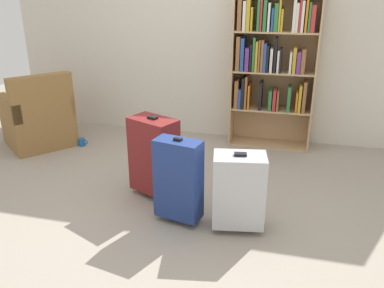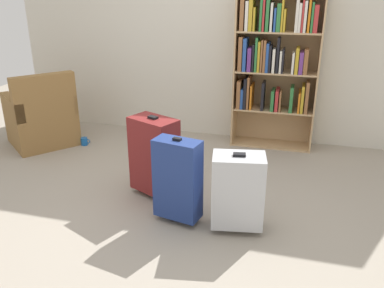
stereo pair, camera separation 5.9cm
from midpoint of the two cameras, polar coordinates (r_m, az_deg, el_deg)
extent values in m
plane|color=#9E9384|center=(3.55, -3.97, -9.25)|extent=(9.12, 9.12, 0.00)
cube|color=beige|center=(5.03, 2.93, 15.67)|extent=(5.21, 0.10, 2.60)
cube|color=tan|center=(4.81, 5.55, 10.35)|extent=(0.02, 0.33, 1.77)
cube|color=tan|center=(4.77, 16.69, 9.44)|extent=(0.02, 0.33, 1.77)
cube|color=tan|center=(4.92, 11.22, 10.29)|extent=(0.94, 0.02, 1.77)
cube|color=tan|center=(5.01, 10.39, 0.09)|extent=(0.90, 0.31, 0.02)
cube|color=tan|center=(4.87, 10.74, 4.95)|extent=(0.90, 0.31, 0.02)
cube|color=tan|center=(4.76, 11.11, 10.06)|extent=(0.90, 0.31, 0.02)
cube|color=tan|center=(4.70, 11.51, 15.36)|extent=(0.90, 0.31, 0.02)
cube|color=brown|center=(4.82, 6.09, 7.17)|extent=(0.04, 0.23, 0.33)
cube|color=#264C99|center=(4.82, 6.54, 6.59)|extent=(0.03, 0.23, 0.23)
cube|color=black|center=(4.82, 7.00, 7.32)|extent=(0.03, 0.25, 0.36)
cube|color=brown|center=(4.82, 7.44, 7.44)|extent=(0.02, 0.27, 0.38)
cube|color=orange|center=(4.83, 7.82, 6.84)|extent=(0.02, 0.27, 0.28)
cube|color=black|center=(4.79, 9.39, 6.88)|extent=(0.03, 0.23, 0.32)
cube|color=#2D7238|center=(4.81, 10.73, 6.29)|extent=(0.04, 0.25, 0.23)
cube|color=#B22D2D|center=(4.81, 11.31, 6.31)|extent=(0.04, 0.27, 0.24)
cube|color=brown|center=(4.77, 11.76, 6.12)|extent=(0.02, 0.19, 0.23)
cube|color=#2D7238|center=(4.78, 13.25, 6.36)|extent=(0.04, 0.23, 0.29)
cube|color=orange|center=(4.81, 14.28, 6.03)|extent=(0.02, 0.28, 0.23)
cube|color=gold|center=(4.80, 14.71, 6.40)|extent=(0.03, 0.26, 0.31)
cube|color=brown|center=(4.76, 15.30, 6.54)|extent=(0.04, 0.21, 0.36)
cube|color=brown|center=(4.71, 6.28, 12.67)|extent=(0.04, 0.19, 0.38)
cube|color=#264C99|center=(4.71, 6.89, 12.56)|extent=(0.04, 0.21, 0.37)
cube|color=#66337F|center=(4.71, 7.54, 11.90)|extent=(0.04, 0.21, 0.26)
cube|color=black|center=(4.74, 8.12, 12.15)|extent=(0.02, 0.28, 0.30)
cube|color=#2D7238|center=(4.69, 8.47, 12.51)|extent=(0.03, 0.20, 0.38)
cube|color=gold|center=(4.71, 8.87, 12.26)|extent=(0.03, 0.23, 0.33)
cube|color=brown|center=(4.71, 9.26, 12.35)|extent=(0.02, 0.25, 0.35)
cube|color=brown|center=(4.69, 9.62, 12.27)|extent=(0.03, 0.21, 0.35)
cube|color=#264C99|center=(4.71, 10.03, 12.09)|extent=(0.03, 0.25, 0.32)
cube|color=black|center=(4.69, 10.37, 11.89)|extent=(0.02, 0.21, 0.29)
cube|color=silver|center=(4.71, 10.89, 11.70)|extent=(0.03, 0.26, 0.26)
cube|color=black|center=(4.67, 11.42, 12.32)|extent=(0.03, 0.19, 0.38)
cube|color=silver|center=(4.71, 11.82, 11.52)|extent=(0.02, 0.27, 0.24)
cube|color=black|center=(4.68, 12.11, 11.56)|extent=(0.02, 0.20, 0.27)
cube|color=silver|center=(4.68, 13.46, 11.24)|extent=(0.02, 0.20, 0.23)
cube|color=gold|center=(4.70, 13.99, 11.54)|extent=(0.04, 0.24, 0.28)
cube|color=#66337F|center=(4.70, 14.54, 11.22)|extent=(0.04, 0.23, 0.24)
cube|color=brown|center=(4.68, 15.16, 11.32)|extent=(0.04, 0.20, 0.27)
cube|color=brown|center=(4.70, 6.57, 17.92)|extent=(0.04, 0.26, 0.35)
cube|color=silver|center=(4.69, 7.22, 17.64)|extent=(0.03, 0.26, 0.31)
cube|color=gold|center=(4.69, 7.77, 18.00)|extent=(0.04, 0.27, 0.38)
cube|color=gold|center=(4.65, 8.18, 17.16)|extent=(0.02, 0.19, 0.25)
cube|color=#2D7238|center=(4.66, 9.15, 17.62)|extent=(0.03, 0.25, 0.33)
cube|color=#B22D2D|center=(4.67, 9.54, 17.71)|extent=(0.02, 0.27, 0.35)
cube|color=#2D7238|center=(4.64, 10.01, 17.64)|extent=(0.03, 0.20, 0.34)
cube|color=silver|center=(4.63, 10.55, 17.31)|extent=(0.02, 0.20, 0.30)
cube|color=#264C99|center=(4.67, 11.05, 16.98)|extent=(0.02, 0.27, 0.24)
cube|color=#2D7238|center=(4.63, 11.54, 17.20)|extent=(0.04, 0.20, 0.29)
cube|color=gold|center=(4.63, 12.05, 17.71)|extent=(0.02, 0.21, 0.38)
cube|color=gold|center=(4.66, 12.33, 16.83)|extent=(0.02, 0.27, 0.23)
cube|color=silver|center=(4.63, 13.98, 17.37)|extent=(0.03, 0.21, 0.35)
cube|color=silver|center=(4.65, 14.36, 17.04)|extent=(0.03, 0.27, 0.30)
cube|color=#B22D2D|center=(4.65, 14.76, 17.47)|extent=(0.02, 0.27, 0.37)
cube|color=silver|center=(4.65, 15.08, 17.12)|extent=(0.03, 0.25, 0.32)
cube|color=orange|center=(4.66, 15.57, 17.13)|extent=(0.02, 0.27, 0.33)
cube|color=#2D7238|center=(4.62, 15.97, 16.92)|extent=(0.02, 0.19, 0.31)
cube|color=#B22D2D|center=(4.62, 16.44, 16.72)|extent=(0.04, 0.20, 0.28)
cube|color=olive|center=(5.23, -21.17, 2.10)|extent=(0.98, 0.98, 0.40)
cube|color=tan|center=(5.16, -21.53, 4.60)|extent=(0.77, 0.75, 0.08)
cube|color=olive|center=(4.84, -20.88, 6.22)|extent=(0.53, 0.62, 0.50)
cube|color=olive|center=(5.23, -18.49, 5.99)|extent=(0.61, 0.52, 0.22)
cube|color=olive|center=(5.08, -24.86, 4.66)|extent=(0.61, 0.52, 0.22)
cylinder|color=#1959A5|center=(5.06, -15.72, 0.27)|extent=(0.08, 0.08, 0.10)
torus|color=#1959A5|center=(5.03, -15.20, 0.27)|extent=(0.06, 0.01, 0.06)
cube|color=#B7BABF|center=(3.15, 6.11, -6.51)|extent=(0.44, 0.32, 0.58)
cube|color=black|center=(3.02, 6.33, -1.47)|extent=(0.10, 0.07, 0.02)
cylinder|color=black|center=(3.31, 3.42, -11.28)|extent=(0.06, 0.06, 0.05)
cylinder|color=black|center=(3.32, 8.34, -11.38)|extent=(0.06, 0.06, 0.05)
cube|color=navy|center=(3.21, -2.47, -5.02)|extent=(0.40, 0.25, 0.66)
cube|color=black|center=(3.07, -2.57, 0.68)|extent=(0.07, 0.05, 0.02)
cylinder|color=black|center=(3.44, -4.30, -9.90)|extent=(0.06, 0.06, 0.05)
cylinder|color=black|center=(3.33, -0.38, -10.94)|extent=(0.06, 0.06, 0.05)
cube|color=maroon|center=(3.63, -5.88, -1.61)|extent=(0.49, 0.40, 0.69)
cube|color=black|center=(3.50, -6.10, 3.74)|extent=(0.10, 0.08, 0.02)
cylinder|color=black|center=(3.88, -7.26, -6.10)|extent=(0.07, 0.07, 0.05)
cylinder|color=black|center=(3.70, -3.99, -7.46)|extent=(0.07, 0.07, 0.05)
camera|label=1|loc=(0.03, -90.49, -0.20)|focal=37.58mm
camera|label=2|loc=(0.03, 89.51, 0.20)|focal=37.58mm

